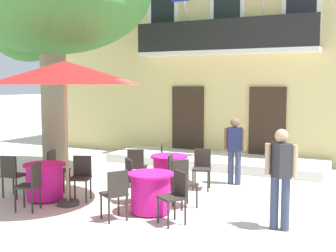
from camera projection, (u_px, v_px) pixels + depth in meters
ground_plane at (156, 198)px, 9.13m from camera, size 120.00×120.00×0.00m
building_facade at (245, 45)px, 15.05m from camera, size 13.00×5.09×7.50m
entrance_step_platform at (215, 161)px, 12.75m from camera, size 6.36×2.00×0.25m
cafe_table_near_tree at (45, 181)px, 8.92m from camera, size 0.86×0.86×0.76m
cafe_chair_near_tree_0 at (56, 168)px, 9.66m from camera, size 0.50×0.50×0.91m
cafe_chair_near_tree_1 at (12, 173)px, 9.07m from camera, size 0.45×0.45×0.91m
cafe_chair_near_tree_2 at (31, 183)px, 8.16m from camera, size 0.50×0.50×0.91m
cafe_chair_near_tree_3 at (81, 175)px, 8.92m from camera, size 0.52×0.52×0.91m
cafe_table_middle at (151, 192)px, 8.02m from camera, size 0.86×0.86×0.76m
cafe_chair_middle_0 at (116, 191)px, 7.55m from camera, size 0.55×0.55×0.91m
cafe_chair_middle_1 at (175, 193)px, 7.41m from camera, size 0.55×0.55×0.91m
cafe_chair_middle_2 at (183, 180)px, 8.44m from camera, size 0.56×0.56×0.91m
cafe_chair_middle_3 at (134, 177)px, 8.67m from camera, size 0.56×0.56×0.91m
cafe_table_front at (169, 171)px, 9.93m from camera, size 0.86×0.86×0.76m
cafe_chair_front_0 at (166, 172)px, 9.17m from camera, size 0.49×0.49×0.91m
cafe_chair_front_1 at (202, 166)px, 9.84m from camera, size 0.49×0.49×0.91m
cafe_chair_front_2 at (166, 160)px, 10.66m from camera, size 0.54×0.54×0.91m
cafe_chair_front_3 at (137, 165)px, 9.97m from camera, size 0.50×0.50×0.91m
cafe_umbrella at (65, 73)px, 8.32m from camera, size 2.90×2.90×2.85m
pedestrian_near_entrance at (235, 147)px, 10.23m from camera, size 0.53×0.33×1.60m
pedestrian_mid_plaza at (281, 173)px, 7.06m from camera, size 0.53×0.40×1.68m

